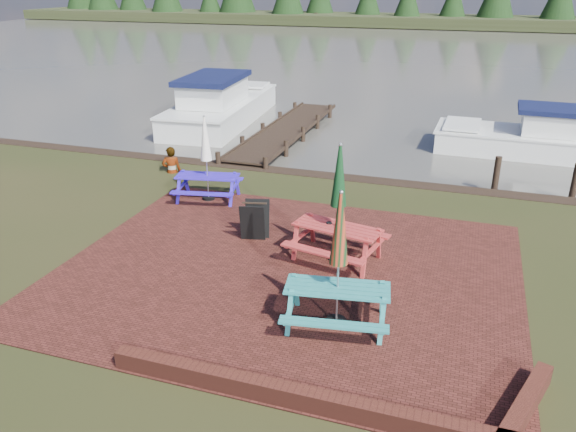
% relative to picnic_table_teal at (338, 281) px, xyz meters
% --- Properties ---
extents(ground, '(120.00, 120.00, 0.00)m').
position_rel_picnic_table_teal_xyz_m(ground, '(-1.38, 0.50, -0.85)').
color(ground, black).
rests_on(ground, ground).
extents(paving, '(9.00, 7.50, 0.02)m').
position_rel_picnic_table_teal_xyz_m(paving, '(-1.38, 1.50, -0.84)').
color(paving, '#371611').
rests_on(paving, ground).
extents(brick_wall, '(6.21, 1.79, 0.30)m').
position_rel_picnic_table_teal_xyz_m(brick_wall, '(0.77, -1.92, -0.70)').
color(brick_wall, '#4C1E16').
rests_on(brick_wall, ground).
extents(water, '(120.00, 60.00, 0.02)m').
position_rel_picnic_table_teal_xyz_m(water, '(-1.38, 37.50, -0.85)').
color(water, '#423F39').
rests_on(water, ground).
extents(picnic_table_teal, '(1.96, 1.80, 2.41)m').
position_rel_picnic_table_teal_xyz_m(picnic_table_teal, '(0.00, 0.00, 0.00)').
color(picnic_table_teal, teal).
rests_on(picnic_table_teal, ground).
extents(picnic_table_red, '(2.08, 1.93, 2.49)m').
position_rel_picnic_table_teal_xyz_m(picnic_table_red, '(-0.57, 2.33, 0.03)').
color(picnic_table_red, '#AD2E2C').
rests_on(picnic_table_red, ground).
extents(picnic_table_blue, '(1.87, 1.72, 2.25)m').
position_rel_picnic_table_teal_xyz_m(picnic_table_blue, '(-4.61, 4.60, -0.06)').
color(picnic_table_blue, '#2F1AC3').
rests_on(picnic_table_blue, ground).
extents(chalkboard, '(0.58, 0.63, 0.89)m').
position_rel_picnic_table_teal_xyz_m(chalkboard, '(-2.55, 2.72, -0.39)').
color(chalkboard, black).
rests_on(chalkboard, ground).
extents(jetty, '(1.76, 9.08, 1.00)m').
position_rel_picnic_table_teal_xyz_m(jetty, '(-4.88, 11.77, -0.73)').
color(jetty, black).
rests_on(jetty, ground).
extents(boat_jetty, '(3.36, 8.03, 2.27)m').
position_rel_picnic_table_teal_xyz_m(boat_jetty, '(-8.22, 13.28, -0.37)').
color(boat_jetty, silver).
rests_on(boat_jetty, ground).
extents(boat_near, '(6.87, 2.56, 1.84)m').
position_rel_picnic_table_teal_xyz_m(boat_near, '(4.19, 12.44, -0.49)').
color(boat_near, silver).
rests_on(boat_near, ground).
extents(person, '(0.68, 0.57, 1.58)m').
position_rel_picnic_table_teal_xyz_m(person, '(-6.66, 6.31, -0.06)').
color(person, gray).
rests_on(person, ground).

